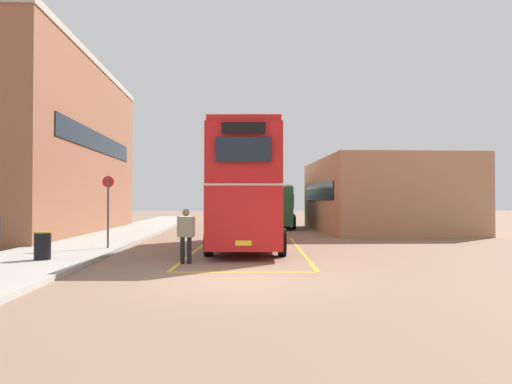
% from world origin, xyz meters
% --- Properties ---
extents(ground_plane, '(135.60, 135.60, 0.00)m').
position_xyz_m(ground_plane, '(0.00, 14.40, 0.00)').
color(ground_plane, '#846651').
extents(sidewalk_left, '(4.00, 57.60, 0.14)m').
position_xyz_m(sidewalk_left, '(-6.50, 16.80, 0.07)').
color(sidewalk_left, '#A39E93').
rests_on(sidewalk_left, ground).
extents(brick_building_left, '(5.34, 19.38, 10.27)m').
position_xyz_m(brick_building_left, '(-10.71, 17.37, 5.14)').
color(brick_building_left, brown).
rests_on(brick_building_left, ground).
extents(depot_building_right, '(8.39, 12.37, 4.63)m').
position_xyz_m(depot_building_right, '(9.66, 19.23, 2.32)').
color(depot_building_right, '#AD7A56').
rests_on(depot_building_right, ground).
extents(double_decker_bus, '(3.30, 10.10, 4.75)m').
position_xyz_m(double_decker_bus, '(0.51, 8.34, 2.51)').
color(double_decker_bus, black).
rests_on(double_decker_bus, ground).
extents(single_deck_bus, '(3.50, 9.13, 3.02)m').
position_xyz_m(single_deck_bus, '(3.18, 23.71, 1.64)').
color(single_deck_bus, black).
rests_on(single_deck_bus, ground).
extents(pedestrian_boarding, '(0.57, 0.29, 1.72)m').
position_xyz_m(pedestrian_boarding, '(-1.59, 3.31, 1.00)').
color(pedestrian_boarding, black).
rests_on(pedestrian_boarding, ground).
extents(litter_bin, '(0.53, 0.53, 0.87)m').
position_xyz_m(litter_bin, '(-6.02, 3.42, 0.58)').
color(litter_bin, black).
rests_on(litter_bin, sidewalk_left).
extents(bus_stop_sign, '(0.44, 0.08, 2.79)m').
position_xyz_m(bus_stop_sign, '(-4.96, 7.10, 1.81)').
color(bus_stop_sign, '#4C4C51').
rests_on(bus_stop_sign, sidewalk_left).
extents(bay_marking_yellow, '(4.94, 12.22, 0.01)m').
position_xyz_m(bay_marking_yellow, '(0.46, 6.45, 0.00)').
color(bay_marking_yellow, gold).
rests_on(bay_marking_yellow, ground).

